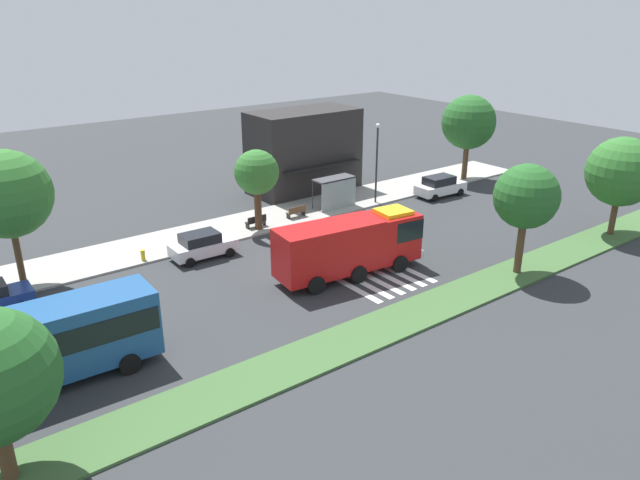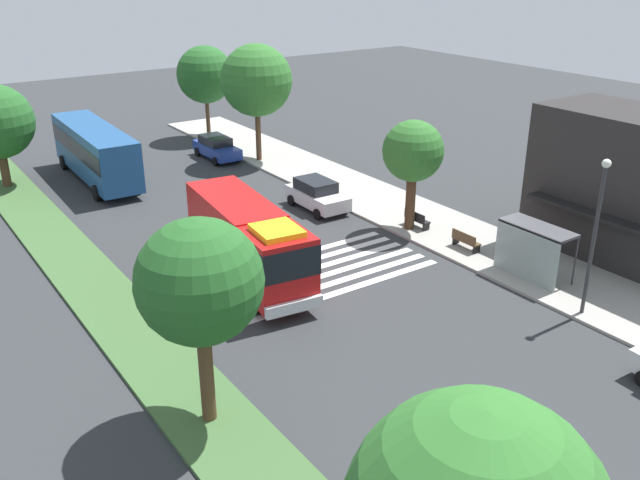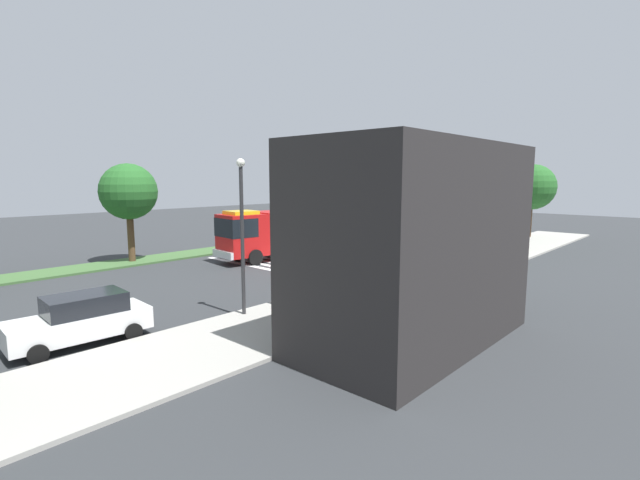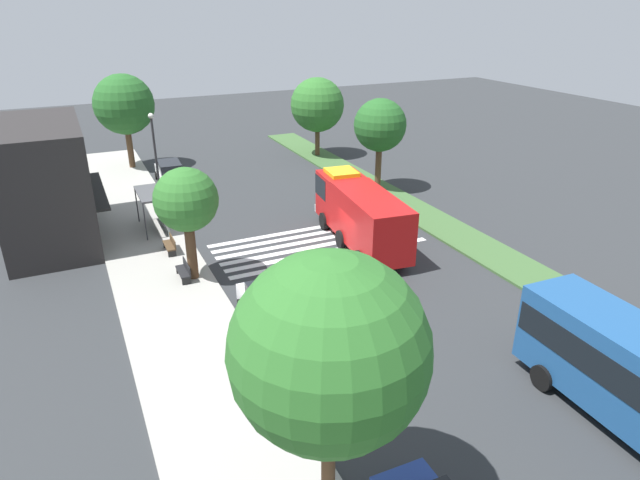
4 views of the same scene
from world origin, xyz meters
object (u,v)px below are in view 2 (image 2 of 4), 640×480
parked_car_mid (317,194)px  bus_stop_shelter (532,242)px  street_lamp (596,226)px  sidewalk_tree_center (413,152)px  fire_hydrant (308,181)px  sidewalk_tree_west (256,81)px  fire_truck (250,240)px  parked_car_west (217,147)px  bench_west_of_shelter (416,219)px  transit_bus (95,149)px  median_tree_west (200,283)px  bench_near_shelter (465,240)px  sidewalk_tree_far_west (205,75)px

parked_car_mid → bus_stop_shelter: bus_stop_shelter is taller
street_lamp → sidewalk_tree_center: bearing=178.0°
fire_hydrant → sidewalk_tree_west: bearing=176.0°
sidewalk_tree_center → fire_hydrant: bearing=-176.9°
fire_truck → bus_stop_shelter: fire_truck is taller
parked_car_west → sidewalk_tree_center: sidewalk_tree_center is taller
bench_west_of_shelter → fire_hydrant: (-9.22, -0.95, -0.10)m
parked_car_mid → bus_stop_shelter: 13.74m
transit_bus → street_lamp: 31.69m
median_tree_west → bench_near_shelter: bearing=106.6°
fire_truck → sidewalk_tree_far_west: (-25.07, 10.20, 3.06)m
sidewalk_tree_west → parked_car_west: bearing=-137.1°
sidewalk_tree_center → parked_car_mid: bearing=-158.9°
bench_west_of_shelter → sidewalk_tree_west: size_ratio=0.19×
sidewalk_tree_far_west → sidewalk_tree_west: sidewalk_tree_west is taller
bus_stop_shelter → street_lamp: size_ratio=0.53×
bus_stop_shelter → street_lamp: 4.24m
sidewalk_tree_center → parked_car_west: bearing=-173.3°
bench_near_shelter → street_lamp: 8.35m
sidewalk_tree_far_west → median_tree_west: sidewalk_tree_far_west is taller
bench_near_shelter → street_lamp: size_ratio=0.24×
fire_hydrant → fire_truck: bearing=-44.8°
parked_car_mid → fire_hydrant: (-3.47, 1.70, -0.41)m
bus_stop_shelter → sidewalk_tree_center: size_ratio=0.59×
fire_hydrant → median_tree_west: bearing=-41.6°
parked_car_west → parked_car_mid: 13.00m
parked_car_mid → street_lamp: (17.00, 1.80, 3.14)m
street_lamp → sidewalk_tree_far_west: sidewalk_tree_far_west is taller
street_lamp → parked_car_west: bearing=-176.6°
bench_west_of_shelter → median_tree_west: bearing=-62.7°
bench_west_of_shelter → median_tree_west: (8.71, -16.86, 4.44)m
sidewalk_tree_center → median_tree_west: (8.78, -16.41, 0.62)m
bench_west_of_shelter → sidewalk_tree_center: 3.85m
transit_bus → bench_near_shelter: transit_bus is taller
fire_truck → bench_near_shelter: fire_truck is taller
bus_stop_shelter → fire_hydrant: (-16.91, -0.95, -1.40)m
parked_car_west → transit_bus: bearing=-87.5°
bus_stop_shelter → fire_truck: bearing=-123.9°
bench_west_of_shelter → sidewalk_tree_west: sidewalk_tree_west is taller
fire_hydrant → bench_west_of_shelter: bearing=5.9°
bench_near_shelter → fire_hydrant: size_ratio=2.29×
bench_near_shelter → sidewalk_tree_center: 5.38m
parked_car_west → sidewalk_tree_center: 19.15m
fire_hydrant → sidewalk_tree_far_west: bearing=178.1°
fire_truck → bench_west_of_shelter: (-0.53, 10.66, -1.47)m
bench_near_shelter → sidewalk_tree_far_west: size_ratio=0.22×
street_lamp → sidewalk_tree_far_west: size_ratio=0.92×
parked_car_mid → sidewalk_tree_west: sidewalk_tree_west is taller
fire_truck → bench_west_of_shelter: 10.77m
parked_car_mid → median_tree_west: bearing=-43.3°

